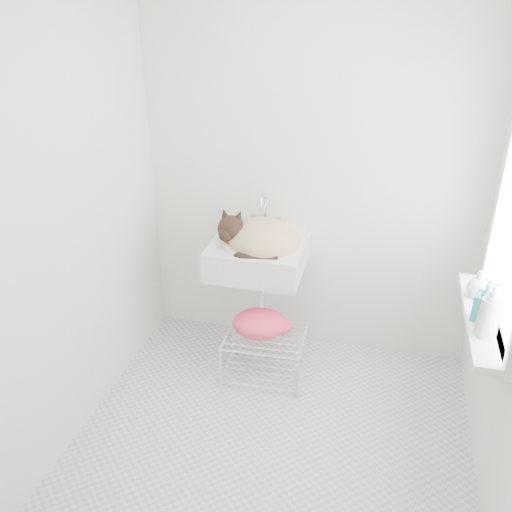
% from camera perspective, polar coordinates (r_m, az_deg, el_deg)
% --- Properties ---
extents(floor, '(2.20, 2.00, 0.02)m').
position_cam_1_polar(floor, '(3.31, 1.87, -18.15)').
color(floor, silver).
rests_on(floor, ground).
extents(back_wall, '(2.20, 0.02, 2.50)m').
position_cam_1_polar(back_wall, '(3.51, 5.82, 8.55)').
color(back_wall, silver).
rests_on(back_wall, ground).
extents(left_wall, '(0.02, 2.00, 2.50)m').
position_cam_1_polar(left_wall, '(2.99, -18.81, 4.04)').
color(left_wall, silver).
rests_on(left_wall, ground).
extents(windowsill, '(0.16, 0.88, 0.04)m').
position_cam_1_polar(windowsill, '(2.96, 22.59, -6.07)').
color(windowsill, white).
rests_on(windowsill, right_wall).
extents(sink, '(0.60, 0.52, 0.24)m').
position_cam_1_polar(sink, '(3.47, 0.19, 1.36)').
color(sink, white).
rests_on(sink, back_wall).
extents(faucet, '(0.22, 0.15, 0.22)m').
position_cam_1_polar(faucet, '(3.57, 0.90, 4.59)').
color(faucet, silver).
rests_on(faucet, sink).
extents(cat, '(0.52, 0.43, 0.32)m').
position_cam_1_polar(cat, '(3.43, 0.29, 1.85)').
color(cat, tan).
rests_on(cat, sink).
extents(wire_rack, '(0.51, 0.37, 0.30)m').
position_cam_1_polar(wire_rack, '(3.61, 0.86, -10.46)').
color(wire_rack, silver).
rests_on(wire_rack, floor).
extents(towel, '(0.39, 0.31, 0.15)m').
position_cam_1_polar(towel, '(3.55, 0.40, -7.68)').
color(towel, '#F52F35').
rests_on(towel, wire_rack).
extents(bottle_a, '(0.12, 0.12, 0.23)m').
position_cam_1_polar(bottle_a, '(2.79, 22.84, -7.67)').
color(bottle_a, beige).
rests_on(bottle_a, windowsill).
extents(bottle_b, '(0.12, 0.12, 0.21)m').
position_cam_1_polar(bottle_b, '(2.91, 22.56, -6.23)').
color(bottle_b, '#187377').
rests_on(bottle_b, windowsill).
extents(bottle_c, '(0.16, 0.16, 0.15)m').
position_cam_1_polar(bottle_c, '(3.11, 22.12, -3.94)').
color(bottle_c, white).
rests_on(bottle_c, windowsill).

